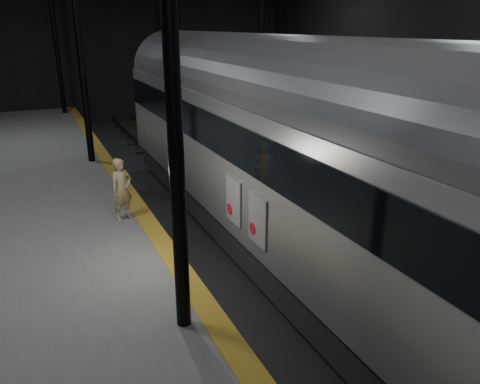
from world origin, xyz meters
TOP-DOWN VIEW (x-y plane):
  - ground at (0.00, 0.00)m, footprint 44.00×44.00m
  - platform_right at (7.50, 0.00)m, footprint 9.00×43.80m
  - tactile_strip at (-3.25, 0.00)m, footprint 0.50×43.80m
  - track at (0.00, 0.00)m, footprint 2.40×43.00m
  - train at (-0.00, -1.52)m, footprint 3.27×21.85m
  - woman at (-3.81, 1.42)m, footprint 0.76×0.65m

SIDE VIEW (x-z plane):
  - ground at x=0.00m, z-range 0.00..0.00m
  - track at x=0.00m, z-range -0.05..0.19m
  - platform_right at x=7.50m, z-range 0.00..1.00m
  - tactile_strip at x=-3.25m, z-range 1.00..1.01m
  - woman at x=-3.81m, z-range 1.00..2.76m
  - train at x=0.00m, z-range 0.34..6.18m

